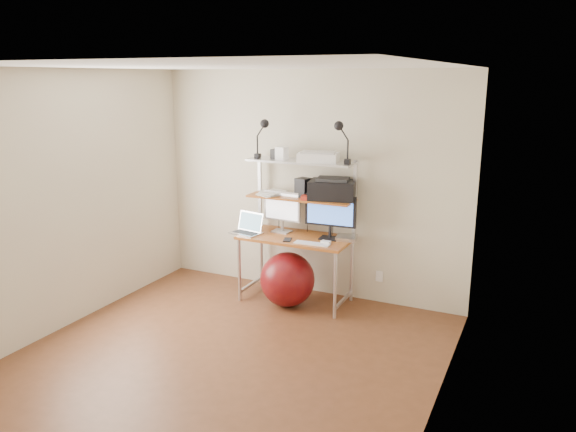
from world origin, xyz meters
name	(u,v)px	position (x,y,z in m)	size (l,w,h in m)	color
room	(225,221)	(0.00, 0.00, 1.25)	(3.60, 3.60, 3.60)	brown
computer_desk	(298,216)	(0.00, 1.50, 0.96)	(1.20, 0.60, 1.57)	#AE6321
wall_outlet	(379,276)	(0.85, 1.79, 0.30)	(0.08, 0.01, 0.12)	white
monitor_silver	(282,209)	(-0.22, 1.55, 1.00)	(0.44, 0.16, 0.49)	silver
monitor_black	(330,213)	(0.36, 1.52, 1.02)	(0.56, 0.17, 0.56)	black
laptop	(248,229)	(-0.53, 1.34, 0.79)	(0.37, 0.32, 0.29)	#B9B9BE
keyboard	(312,244)	(0.27, 1.25, 0.75)	(0.37, 0.11, 0.01)	white
mouse	(326,242)	(0.39, 1.33, 0.75)	(0.10, 0.06, 0.03)	white
mac_mini	(347,238)	(0.54, 1.55, 0.76)	(0.21, 0.21, 0.04)	#B9B9BE
phone	(287,240)	(-0.02, 1.27, 0.75)	(0.08, 0.14, 0.01)	black
printer	(333,189)	(0.35, 1.62, 1.26)	(0.54, 0.42, 0.23)	black
nas_cube	(303,187)	(0.02, 1.59, 1.25)	(0.14, 0.14, 0.20)	black
red_box	(309,198)	(0.14, 1.47, 1.17)	(0.17, 0.11, 0.05)	#B72C1D
scanner	(318,157)	(0.20, 1.56, 1.60)	(0.46, 0.35, 0.11)	white
box_white	(282,153)	(-0.22, 1.56, 1.62)	(0.11, 0.09, 0.13)	white
box_grey	(276,154)	(-0.30, 1.58, 1.60)	(0.10, 0.10, 0.10)	#29292C
clip_lamp_left	(263,130)	(-0.41, 1.50, 1.86)	(0.17, 0.09, 0.43)	black
clip_lamp_right	(341,133)	(0.46, 1.51, 1.87)	(0.17, 0.10, 0.43)	black
exercise_ball	(287,279)	(-0.02, 1.28, 0.30)	(0.59, 0.59, 0.59)	maroon
paper_stack	(271,193)	(-0.37, 1.57, 1.17)	(0.38, 0.42, 0.03)	white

